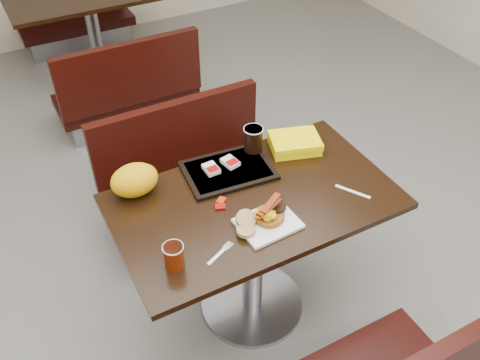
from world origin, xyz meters
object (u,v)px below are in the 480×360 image
knife (353,192)px  coffee_cup_far (253,139)px  pancake_stack (269,216)px  fork (217,256)px  clamshell (295,143)px  coffee_cup_near (174,256)px  table_near (253,257)px  hashbrown_sleeve_right (230,162)px  table_far (95,38)px  tray (228,170)px  hashbrown_sleeve_left (211,169)px  platter (268,223)px  bench_near_n (192,175)px  bench_far_n (73,9)px  bench_far_s (124,79)px  paper_bag (134,180)px

knife → coffee_cup_far: 0.51m
pancake_stack → fork: (-0.27, -0.07, -0.02)m
clamshell → coffee_cup_near: bearing=-135.6°
table_near → hashbrown_sleeve_right: size_ratio=15.19×
table_far → fork: bearing=-95.8°
tray → hashbrown_sleeve_left: 0.08m
knife → coffee_cup_far: coffee_cup_far is taller
table_far → platter: platter is taller
bench_near_n → hashbrown_sleeve_right: bearing=-89.2°
knife → platter: bearing=-121.6°
bench_far_n → hashbrown_sleeve_left: 3.09m
bench_far_s → fork: 2.17m
coffee_cup_far → knife: bearing=-61.2°
platter → paper_bag: bearing=130.0°
platter → coffee_cup_near: (-0.41, -0.02, 0.04)m
bench_far_s → platter: bearing=-90.7°
table_far → coffee_cup_far: 2.36m
bench_near_n → hashbrown_sleeve_left: bearing=-101.0°
coffee_cup_near → tray: (0.42, 0.39, -0.04)m
bench_far_s → pancake_stack: size_ratio=8.04×
bench_far_s → hashbrown_sleeve_right: (0.01, -1.66, 0.42)m
fork → coffee_cup_far: (0.44, 0.50, 0.08)m
coffee_cup_near → paper_bag: 0.45m
table_far → knife: (0.40, -2.76, 0.38)m
hashbrown_sleeve_left → hashbrown_sleeve_right: bearing=-0.8°
platter → hashbrown_sleeve_right: bearing=82.2°
table_far → pancake_stack: bearing=-90.2°
bench_far_n → tray: size_ratio=2.57×
clamshell → paper_bag: size_ratio=1.12×
platter → paper_bag: size_ratio=1.15×
table_near → clamshell: bearing=32.8°
bench_far_s → hashbrown_sleeve_right: size_ratio=12.66×
hashbrown_sleeve_right → coffee_cup_near: bearing=-147.7°
bench_near_n → bench_far_s: 1.20m
fork → hashbrown_sleeve_left: hashbrown_sleeve_left is taller
coffee_cup_near → fork: (0.16, -0.03, -0.05)m
table_far → bench_far_n: (0.00, 0.70, -0.02)m
tray → paper_bag: paper_bag is taller
knife → clamshell: clamshell is taller
coffee_cup_near → clamshell: (0.78, 0.40, -0.02)m
clamshell → paper_bag: (-0.77, 0.06, 0.04)m
knife → table_far: bearing=156.9°
fork → knife: (0.68, 0.05, -0.00)m
platter → tray: size_ratio=0.61×
table_far → tray: (-0.02, -2.39, 0.38)m
bench_far_s → coffee_cup_far: (0.15, -1.62, 0.47)m
bench_near_n → tray: bearing=-92.0°
pancake_stack → coffee_cup_far: (0.16, 0.42, 0.05)m
coffee_cup_near → platter: bearing=2.9°
platter → hashbrown_sleeve_right: (0.03, 0.40, 0.02)m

